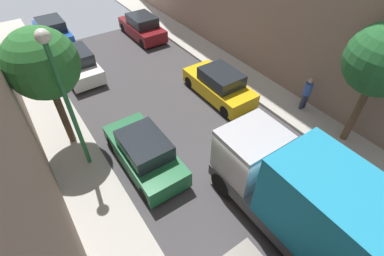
{
  "coord_description": "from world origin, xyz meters",
  "views": [
    {
      "loc": [
        -5.41,
        -4.27,
        9.04
      ],
      "look_at": [
        -0.2,
        3.31,
        0.5
      ],
      "focal_mm": 26.4,
      "sensor_mm": 36.0,
      "label": 1
    }
  ],
  "objects_px": {
    "parked_car_left_4": "(77,64)",
    "parked_car_right_2": "(219,85)",
    "parked_car_right_3": "(142,27)",
    "street_tree_1": "(383,61)",
    "street_tree_0": "(42,65)",
    "pedestrian": "(307,93)",
    "parked_car_left_5": "(53,31)",
    "delivery_truck": "(312,206)",
    "parked_car_left_3": "(145,152)",
    "lamp_post": "(62,87)"
  },
  "relations": [
    {
      "from": "parked_car_left_3",
      "to": "parked_car_right_3",
      "type": "relative_size",
      "value": 1.0
    },
    {
      "from": "parked_car_left_4",
      "to": "parked_car_left_5",
      "type": "distance_m",
      "value": 5.28
    },
    {
      "from": "parked_car_right_3",
      "to": "pedestrian",
      "type": "bearing_deg",
      "value": -77.29
    },
    {
      "from": "parked_car_left_3",
      "to": "parked_car_left_4",
      "type": "height_order",
      "value": "same"
    },
    {
      "from": "parked_car_left_3",
      "to": "pedestrian",
      "type": "height_order",
      "value": "pedestrian"
    },
    {
      "from": "parked_car_right_3",
      "to": "delivery_truck",
      "type": "height_order",
      "value": "delivery_truck"
    },
    {
      "from": "parked_car_left_3",
      "to": "street_tree_1",
      "type": "height_order",
      "value": "street_tree_1"
    },
    {
      "from": "parked_car_right_2",
      "to": "pedestrian",
      "type": "relative_size",
      "value": 2.44
    },
    {
      "from": "parked_car_left_3",
      "to": "delivery_truck",
      "type": "bearing_deg",
      "value": -64.22
    },
    {
      "from": "parked_car_left_4",
      "to": "street_tree_1",
      "type": "xyz_separation_m",
      "value": [
        7.93,
        -12.08,
        3.28
      ]
    },
    {
      "from": "parked_car_right_2",
      "to": "parked_car_left_3",
      "type": "bearing_deg",
      "value": -159.47
    },
    {
      "from": "street_tree_0",
      "to": "parked_car_left_3",
      "type": "bearing_deg",
      "value": -55.27
    },
    {
      "from": "pedestrian",
      "to": "street_tree_0",
      "type": "distance_m",
      "value": 11.4
    },
    {
      "from": "parked_car_right_2",
      "to": "lamp_post",
      "type": "xyz_separation_m",
      "value": [
        -7.3,
        -0.7,
        3.12
      ]
    },
    {
      "from": "delivery_truck",
      "to": "lamp_post",
      "type": "relative_size",
      "value": 1.17
    },
    {
      "from": "street_tree_0",
      "to": "street_tree_1",
      "type": "height_order",
      "value": "street_tree_1"
    },
    {
      "from": "lamp_post",
      "to": "street_tree_1",
      "type": "bearing_deg",
      "value": -27.28
    },
    {
      "from": "street_tree_0",
      "to": "street_tree_1",
      "type": "distance_m",
      "value": 12.06
    },
    {
      "from": "lamp_post",
      "to": "parked_car_left_4",
      "type": "bearing_deg",
      "value": 74.85
    },
    {
      "from": "parked_car_left_5",
      "to": "parked_car_right_3",
      "type": "xyz_separation_m",
      "value": [
        5.4,
        -2.87,
        0.0
      ]
    },
    {
      "from": "parked_car_right_2",
      "to": "parked_car_right_3",
      "type": "height_order",
      "value": "same"
    },
    {
      "from": "street_tree_0",
      "to": "street_tree_1",
      "type": "relative_size",
      "value": 0.98
    },
    {
      "from": "street_tree_1",
      "to": "delivery_truck",
      "type": "bearing_deg",
      "value": -160.52
    },
    {
      "from": "parked_car_right_2",
      "to": "delivery_truck",
      "type": "relative_size",
      "value": 0.64
    },
    {
      "from": "parked_car_left_4",
      "to": "pedestrian",
      "type": "height_order",
      "value": "pedestrian"
    },
    {
      "from": "parked_car_left_4",
      "to": "street_tree_0",
      "type": "height_order",
      "value": "street_tree_0"
    },
    {
      "from": "delivery_truck",
      "to": "pedestrian",
      "type": "bearing_deg",
      "value": 38.6
    },
    {
      "from": "parked_car_left_4",
      "to": "parked_car_right_2",
      "type": "bearing_deg",
      "value": -49.48
    },
    {
      "from": "parked_car_left_5",
      "to": "parked_car_right_2",
      "type": "distance_m",
      "value": 12.8
    },
    {
      "from": "parked_car_right_3",
      "to": "street_tree_1",
      "type": "relative_size",
      "value": 0.8
    },
    {
      "from": "pedestrian",
      "to": "street_tree_1",
      "type": "height_order",
      "value": "street_tree_1"
    },
    {
      "from": "street_tree_0",
      "to": "parked_car_right_2",
      "type": "bearing_deg",
      "value": -7.42
    },
    {
      "from": "parked_car_left_3",
      "to": "parked_car_right_3",
      "type": "xyz_separation_m",
      "value": [
        5.4,
        10.75,
        0.0
      ]
    },
    {
      "from": "pedestrian",
      "to": "lamp_post",
      "type": "relative_size",
      "value": 0.31
    },
    {
      "from": "parked_car_left_5",
      "to": "street_tree_1",
      "type": "relative_size",
      "value": 0.8
    },
    {
      "from": "parked_car_left_3",
      "to": "parked_car_left_4",
      "type": "bearing_deg",
      "value": 90.0
    },
    {
      "from": "lamp_post",
      "to": "street_tree_0",
      "type": "bearing_deg",
      "value": 96.04
    },
    {
      "from": "parked_car_left_5",
      "to": "street_tree_1",
      "type": "height_order",
      "value": "street_tree_1"
    },
    {
      "from": "parked_car_right_3",
      "to": "pedestrian",
      "type": "height_order",
      "value": "pedestrian"
    },
    {
      "from": "parked_car_right_3",
      "to": "lamp_post",
      "type": "height_order",
      "value": "lamp_post"
    },
    {
      "from": "parked_car_right_2",
      "to": "parked_car_right_3",
      "type": "relative_size",
      "value": 1.0
    },
    {
      "from": "parked_car_left_5",
      "to": "parked_car_right_3",
      "type": "height_order",
      "value": "same"
    },
    {
      "from": "delivery_truck",
      "to": "street_tree_1",
      "type": "relative_size",
      "value": 1.26
    },
    {
      "from": "street_tree_1",
      "to": "street_tree_0",
      "type": "bearing_deg",
      "value": 146.03
    },
    {
      "from": "parked_car_right_2",
      "to": "street_tree_1",
      "type": "bearing_deg",
      "value": -66.35
    },
    {
      "from": "delivery_truck",
      "to": "lamp_post",
      "type": "xyz_separation_m",
      "value": [
        -4.6,
        6.91,
        2.05
      ]
    },
    {
      "from": "pedestrian",
      "to": "street_tree_0",
      "type": "relative_size",
      "value": 0.34
    },
    {
      "from": "parked_car_left_4",
      "to": "parked_car_right_2",
      "type": "distance_m",
      "value": 8.31
    },
    {
      "from": "parked_car_left_5",
      "to": "lamp_post",
      "type": "xyz_separation_m",
      "value": [
        -1.9,
        -12.3,
        3.12
      ]
    },
    {
      "from": "pedestrian",
      "to": "street_tree_1",
      "type": "bearing_deg",
      "value": -94.32
    }
  ]
}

